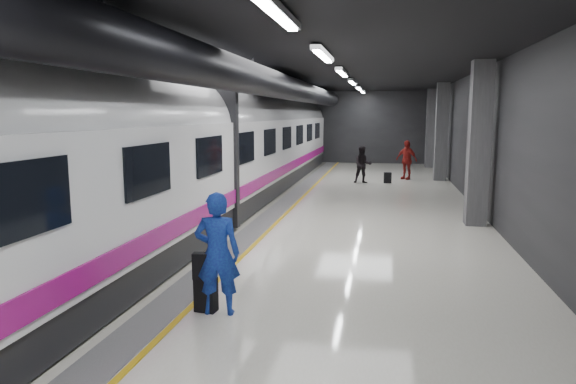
{
  "coord_description": "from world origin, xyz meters",
  "views": [
    {
      "loc": [
        2.06,
        -12.82,
        3.06
      ],
      "look_at": [
        -0.1,
        -1.58,
        1.32
      ],
      "focal_mm": 32.0,
      "sensor_mm": 36.0,
      "label": 1
    }
  ],
  "objects": [
    {
      "name": "ground",
      "position": [
        0.0,
        0.0,
        0.0
      ],
      "size": [
        40.0,
        40.0,
        0.0
      ],
      "primitive_type": "plane",
      "color": "silver",
      "rests_on": "ground"
    },
    {
      "name": "platform_hall",
      "position": [
        -0.29,
        0.96,
        3.54
      ],
      "size": [
        10.02,
        40.02,
        4.51
      ],
      "color": "black",
      "rests_on": "ground"
    },
    {
      "name": "train",
      "position": [
        -3.25,
        -0.0,
        2.07
      ],
      "size": [
        3.05,
        38.0,
        4.05
      ],
      "color": "black",
      "rests_on": "ground"
    },
    {
      "name": "traveler_main",
      "position": [
        -0.43,
        -5.56,
        0.96
      ],
      "size": [
        0.76,
        0.55,
        1.91
      ],
      "primitive_type": "imported",
      "rotation": [
        0.0,
        0.0,
        3.29
      ],
      "color": "#164CAB",
      "rests_on": "ground"
    },
    {
      "name": "suitcase_main",
      "position": [
        -0.65,
        -5.51,
        0.27
      ],
      "size": [
        0.36,
        0.25,
        0.54
      ],
      "primitive_type": "cube",
      "rotation": [
        0.0,
        0.0,
        -0.13
      ],
      "color": "black",
      "rests_on": "ground"
    },
    {
      "name": "shoulder_bag",
      "position": [
        -0.68,
        -5.55,
        0.75
      ],
      "size": [
        0.32,
        0.2,
        0.41
      ],
      "primitive_type": "cube",
      "rotation": [
        0.0,
        0.0,
        0.12
      ],
      "color": "black",
      "rests_on": "suitcase_main"
    },
    {
      "name": "traveler_far_a",
      "position": [
        1.04,
        10.22,
        0.83
      ],
      "size": [
        0.91,
        0.76,
        1.67
      ],
      "primitive_type": "imported",
      "rotation": [
        0.0,
        0.0,
        0.17
      ],
      "color": "black",
      "rests_on": "ground"
    },
    {
      "name": "traveler_far_b",
      "position": [
        3.01,
        12.04,
        0.92
      ],
      "size": [
        1.16,
        0.96,
        1.85
      ],
      "primitive_type": "imported",
      "rotation": [
        0.0,
        0.0,
        -0.56
      ],
      "color": "maroon",
      "rests_on": "ground"
    },
    {
      "name": "suitcase_far",
      "position": [
        2.15,
        10.47,
        0.24
      ],
      "size": [
        0.35,
        0.25,
        0.48
      ],
      "primitive_type": "cube",
      "rotation": [
        0.0,
        0.0,
        0.12
      ],
      "color": "black",
      "rests_on": "ground"
    }
  ]
}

